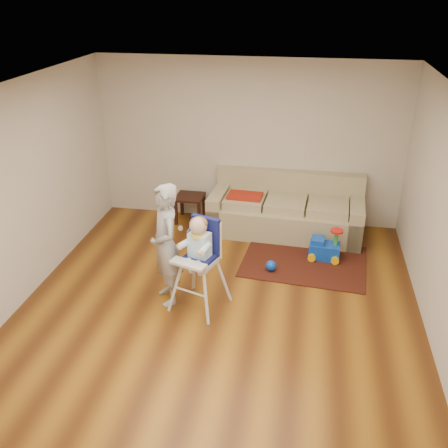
% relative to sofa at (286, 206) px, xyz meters
% --- Properties ---
extents(ground, '(5.50, 5.50, 0.00)m').
position_rel_sofa_xyz_m(ground, '(-0.67, -2.30, -0.47)').
color(ground, '#4C270E').
rests_on(ground, ground).
extents(room_envelope, '(5.04, 5.52, 2.72)m').
position_rel_sofa_xyz_m(room_envelope, '(-0.67, -1.77, 1.41)').
color(room_envelope, beige).
rests_on(room_envelope, ground).
extents(sofa, '(2.48, 1.13, 0.94)m').
position_rel_sofa_xyz_m(sofa, '(0.00, 0.00, 0.00)').
color(sofa, tan).
rests_on(sofa, ground).
extents(side_table, '(0.46, 0.46, 0.46)m').
position_rel_sofa_xyz_m(side_table, '(-1.63, 0.16, -0.24)').
color(side_table, black).
rests_on(side_table, ground).
extents(area_rug, '(1.87, 1.47, 0.01)m').
position_rel_sofa_xyz_m(area_rug, '(0.35, -0.93, -0.46)').
color(area_rug, black).
rests_on(area_rug, ground).
extents(ride_on_toy, '(0.46, 0.35, 0.49)m').
position_rel_sofa_xyz_m(ride_on_toy, '(0.64, -0.78, -0.21)').
color(ride_on_toy, blue).
rests_on(ride_on_toy, area_rug).
extents(toy_ball, '(0.15, 0.15, 0.15)m').
position_rel_sofa_xyz_m(toy_ball, '(-0.11, -1.28, -0.38)').
color(toy_ball, blue).
rests_on(toy_ball, area_rug).
extents(high_chair, '(0.73, 0.73, 1.25)m').
position_rel_sofa_xyz_m(high_chair, '(-0.92, -2.26, 0.13)').
color(high_chair, silver).
rests_on(high_chair, ground).
extents(adult, '(0.62, 0.69, 1.59)m').
position_rel_sofa_xyz_m(adult, '(-1.35, -2.20, 0.32)').
color(adult, gray).
rests_on(adult, ground).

